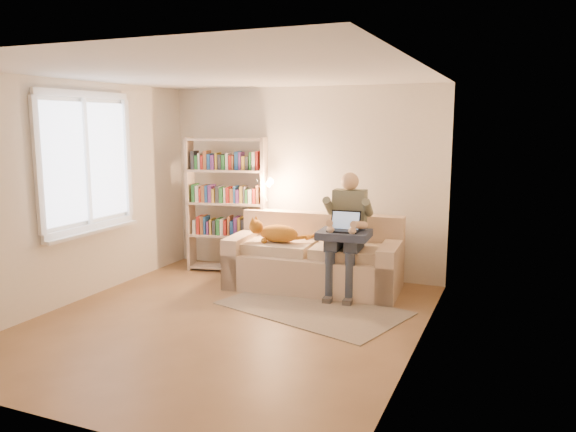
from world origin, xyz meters
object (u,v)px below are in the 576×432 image
at_px(person, 347,226).
at_px(bookshelf, 227,198).
at_px(laptop, 345,226).
at_px(sofa, 315,262).
at_px(cat, 272,233).

distance_m(person, bookshelf, 1.96).
height_order(person, laptop, person).
bearing_deg(sofa, person, -19.70).
relative_size(laptop, bookshelf, 0.20).
relative_size(sofa, bookshelf, 1.17).
height_order(sofa, person, person).
bearing_deg(laptop, person, 92.29).
distance_m(sofa, person, 0.71).
relative_size(person, bookshelf, 0.79).
bearing_deg(cat, laptop, -8.57).
height_order(cat, laptop, laptop).
xyz_separation_m(sofa, bookshelf, (-1.44, 0.30, 0.72)).
height_order(cat, bookshelf, bookshelf).
xyz_separation_m(laptop, bookshelf, (-1.92, 0.55, 0.17)).
bearing_deg(bookshelf, laptop, -28.15).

